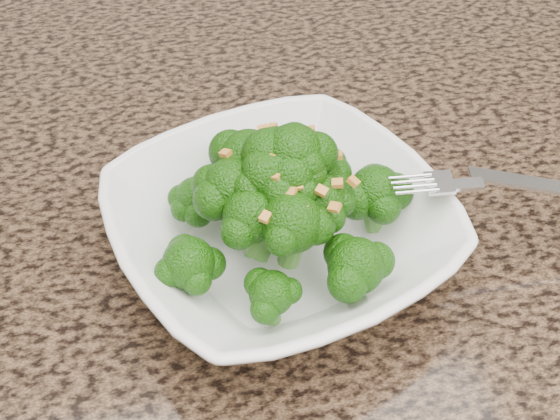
{
  "coord_description": "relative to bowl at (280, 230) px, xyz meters",
  "views": [
    {
      "loc": [
        -0.09,
        -0.11,
        1.3
      ],
      "look_at": [
        -0.02,
        0.24,
        0.95
      ],
      "focal_mm": 45.0,
      "sensor_mm": 36.0,
      "label": 1
    }
  ],
  "objects": [
    {
      "name": "fork",
      "position": [
        0.14,
        -0.02,
        0.04
      ],
      "size": [
        0.2,
        0.06,
        0.01
      ],
      "primitive_type": null,
      "rotation": [
        0.0,
        0.0,
        -0.18
      ],
      "color": "silver",
      "rests_on": "bowl"
    },
    {
      "name": "broccoli_pile",
      "position": [
        0.0,
        0.0,
        0.07
      ],
      "size": [
        0.21,
        0.21,
        0.07
      ],
      "primitive_type": null,
      "color": "#1C580A",
      "rests_on": "bowl"
    },
    {
      "name": "granite_counter",
      "position": [
        0.02,
        0.06,
        -0.04
      ],
      "size": [
        1.64,
        1.04,
        0.03
      ],
      "primitive_type": "cube",
      "color": "brown",
      "rests_on": "cabinet"
    },
    {
      "name": "bowl",
      "position": [
        0.0,
        0.0,
        0.0
      ],
      "size": [
        0.3,
        0.3,
        0.06
      ],
      "primitive_type": "imported",
      "rotation": [
        0.0,
        0.0,
        0.32
      ],
      "color": "white",
      "rests_on": "granite_counter"
    },
    {
      "name": "garlic_topping",
      "position": [
        0.0,
        0.0,
        0.11
      ],
      "size": [
        0.13,
        0.13,
        0.01
      ],
      "primitive_type": null,
      "color": "gold",
      "rests_on": "broccoli_pile"
    }
  ]
}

